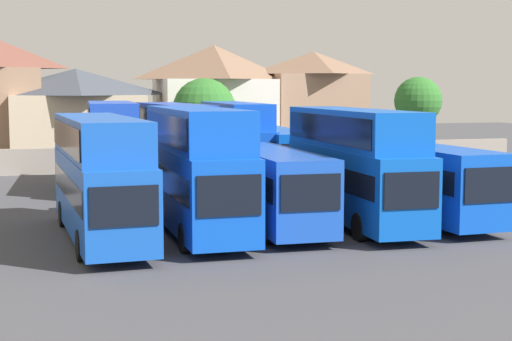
{
  "coord_description": "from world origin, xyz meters",
  "views": [
    {
      "loc": [
        -10.11,
        -30.72,
        5.92
      ],
      "look_at": [
        0.0,
        3.0,
        2.21
      ],
      "focal_mm": 54.87,
      "sensor_mm": 36.0,
      "label": 1
    }
  ],
  "objects_px": {
    "bus_1": "(100,171)",
    "tree_behind_wall": "(418,102)",
    "bus_3": "(272,184)",
    "bus_8": "(235,139)",
    "house_terrace_centre": "(77,115)",
    "bus_4": "(353,160)",
    "tree_left_of_lot": "(204,110)",
    "bus_2": "(197,164)",
    "house_terrace_right": "(214,101)",
    "bus_7": "(174,140)",
    "house_terrace_far_right": "(313,103)",
    "bus_6": "(112,141)",
    "bus_9": "(274,153)",
    "bus_5": "(420,178)"
  },
  "relations": [
    {
      "from": "house_terrace_far_right",
      "to": "bus_5",
      "type": "bearing_deg",
      "value": -102.74
    },
    {
      "from": "bus_3",
      "to": "bus_5",
      "type": "height_order",
      "value": "bus_5"
    },
    {
      "from": "bus_9",
      "to": "bus_7",
      "type": "bearing_deg",
      "value": -94.6
    },
    {
      "from": "bus_2",
      "to": "bus_7",
      "type": "height_order",
      "value": "bus_2"
    },
    {
      "from": "bus_6",
      "to": "bus_9",
      "type": "distance_m",
      "value": 9.74
    },
    {
      "from": "house_terrace_far_right",
      "to": "bus_3",
      "type": "bearing_deg",
      "value": -113.61
    },
    {
      "from": "bus_5",
      "to": "tree_behind_wall",
      "type": "relative_size",
      "value": 1.56
    },
    {
      "from": "tree_left_of_lot",
      "to": "bus_9",
      "type": "bearing_deg",
      "value": -83.97
    },
    {
      "from": "bus_8",
      "to": "house_terrace_right",
      "type": "height_order",
      "value": "house_terrace_right"
    },
    {
      "from": "bus_2",
      "to": "house_terrace_far_right",
      "type": "relative_size",
      "value": 1.14
    },
    {
      "from": "bus_1",
      "to": "house_terrace_far_right",
      "type": "height_order",
      "value": "house_terrace_far_right"
    },
    {
      "from": "bus_4",
      "to": "tree_left_of_lot",
      "type": "distance_m",
      "value": 26.99
    },
    {
      "from": "bus_1",
      "to": "bus_6",
      "type": "relative_size",
      "value": 1.06
    },
    {
      "from": "bus_1",
      "to": "bus_3",
      "type": "xyz_separation_m",
      "value": [
        7.17,
        0.37,
        -0.81
      ]
    },
    {
      "from": "bus_5",
      "to": "bus_6",
      "type": "xyz_separation_m",
      "value": [
        -11.96,
        14.87,
        0.94
      ]
    },
    {
      "from": "house_terrace_far_right",
      "to": "tree_left_of_lot",
      "type": "relative_size",
      "value": 1.36
    },
    {
      "from": "bus_1",
      "to": "bus_4",
      "type": "bearing_deg",
      "value": 90.18
    },
    {
      "from": "bus_3",
      "to": "bus_8",
      "type": "xyz_separation_m",
      "value": [
        2.45,
        14.85,
        0.94
      ]
    },
    {
      "from": "bus_7",
      "to": "bus_6",
      "type": "bearing_deg",
      "value": -91.43
    },
    {
      "from": "bus_3",
      "to": "bus_5",
      "type": "relative_size",
      "value": 0.96
    },
    {
      "from": "house_terrace_far_right",
      "to": "bus_4",
      "type": "bearing_deg",
      "value": -107.96
    },
    {
      "from": "bus_2",
      "to": "bus_5",
      "type": "xyz_separation_m",
      "value": [
        10.26,
        0.47,
        -0.95
      ]
    },
    {
      "from": "bus_8",
      "to": "bus_4",
      "type": "bearing_deg",
      "value": 8.32
    },
    {
      "from": "bus_2",
      "to": "tree_behind_wall",
      "type": "distance_m",
      "value": 32.05
    },
    {
      "from": "bus_5",
      "to": "bus_1",
      "type": "bearing_deg",
      "value": -90.04
    },
    {
      "from": "bus_1",
      "to": "tree_behind_wall",
      "type": "xyz_separation_m",
      "value": [
        26.11,
        22.87,
        2.19
      ]
    },
    {
      "from": "bus_1",
      "to": "bus_7",
      "type": "bearing_deg",
      "value": 157.14
    },
    {
      "from": "bus_4",
      "to": "bus_8",
      "type": "bearing_deg",
      "value": -172.6
    },
    {
      "from": "bus_3",
      "to": "house_terrace_far_right",
      "type": "xyz_separation_m",
      "value": [
        14.4,
        32.94,
        2.72
      ]
    },
    {
      "from": "tree_left_of_lot",
      "to": "bus_4",
      "type": "bearing_deg",
      "value": -89.06
    },
    {
      "from": "house_terrace_centre",
      "to": "tree_left_of_lot",
      "type": "bearing_deg",
      "value": -29.09
    },
    {
      "from": "bus_7",
      "to": "tree_left_of_lot",
      "type": "distance_m",
      "value": 12.98
    },
    {
      "from": "bus_4",
      "to": "bus_7",
      "type": "xyz_separation_m",
      "value": [
        -5.07,
        14.9,
        -0.01
      ]
    },
    {
      "from": "bus_1",
      "to": "tree_left_of_lot",
      "type": "bearing_deg",
      "value": 157.04
    },
    {
      "from": "bus_2",
      "to": "house_terrace_right",
      "type": "relative_size",
      "value": 1.08
    },
    {
      "from": "bus_2",
      "to": "bus_8",
      "type": "height_order",
      "value": "bus_2"
    },
    {
      "from": "bus_6",
      "to": "bus_7",
      "type": "bearing_deg",
      "value": 95.55
    },
    {
      "from": "bus_1",
      "to": "house_terrace_centre",
      "type": "xyz_separation_m",
      "value": [
        1.31,
        32.46,
        1.09
      ]
    },
    {
      "from": "bus_3",
      "to": "house_terrace_far_right",
      "type": "height_order",
      "value": "house_terrace_far_right"
    },
    {
      "from": "house_terrace_centre",
      "to": "tree_left_of_lot",
      "type": "relative_size",
      "value": 1.58
    },
    {
      "from": "bus_2",
      "to": "bus_8",
      "type": "distance_m",
      "value": 16.38
    },
    {
      "from": "bus_3",
      "to": "house_terrace_right",
      "type": "relative_size",
      "value": 1.06
    },
    {
      "from": "house_terrace_far_right",
      "to": "tree_left_of_lot",
      "type": "bearing_deg",
      "value": -151.83
    },
    {
      "from": "bus_4",
      "to": "bus_9",
      "type": "xyz_separation_m",
      "value": [
        0.92,
        14.06,
        -0.85
      ]
    },
    {
      "from": "bus_2",
      "to": "bus_6",
      "type": "distance_m",
      "value": 15.44
    },
    {
      "from": "bus_9",
      "to": "house_terrace_far_right",
      "type": "bearing_deg",
      "value": 156.05
    },
    {
      "from": "bus_1",
      "to": "bus_5",
      "type": "distance_m",
      "value": 14.14
    },
    {
      "from": "bus_1",
      "to": "bus_2",
      "type": "distance_m",
      "value": 3.86
    },
    {
      "from": "bus_2",
      "to": "bus_8",
      "type": "bearing_deg",
      "value": 159.94
    },
    {
      "from": "bus_3",
      "to": "house_terrace_far_right",
      "type": "distance_m",
      "value": 36.05
    }
  ]
}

